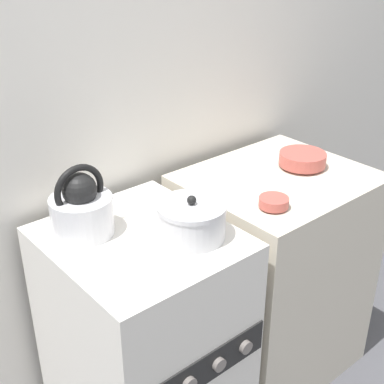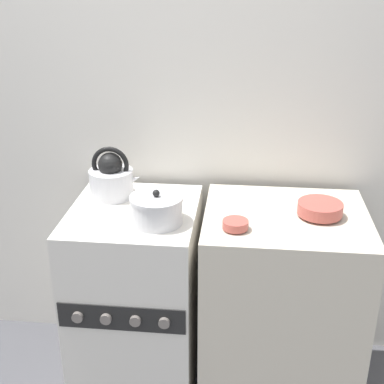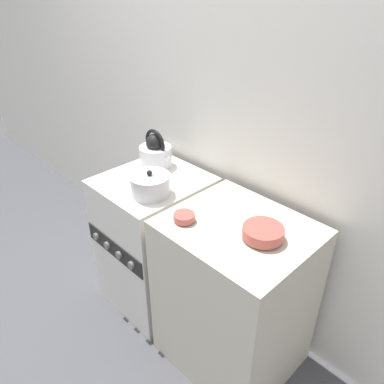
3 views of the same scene
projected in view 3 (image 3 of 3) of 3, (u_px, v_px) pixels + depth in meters
The scene contains 8 objects.
ground_plane at pixel (124, 316), 2.34m from camera, with size 12.00×12.00×0.00m, color #4C4C51.
wall_back at pixel (198, 98), 2.09m from camera, with size 7.00×0.06×2.50m.
stove at pixel (156, 241), 2.29m from camera, with size 0.52×0.60×0.87m.
counter at pixel (234, 296), 1.90m from camera, with size 0.66×0.57×0.88m.
kettle at pixel (156, 153), 2.18m from camera, with size 0.23×0.19×0.23m.
cooking_pot at pixel (150, 185), 1.91m from camera, with size 0.21×0.21×0.14m.
enamel_bowl at pixel (263, 232), 1.58m from camera, with size 0.18×0.18×0.06m.
small_ceramic_bowl at pixel (184, 217), 1.70m from camera, with size 0.10×0.10×0.04m.
Camera 3 is at (1.46, -0.82, 1.87)m, focal length 35.00 mm.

